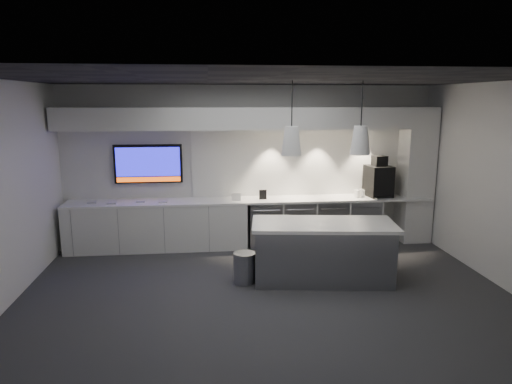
{
  "coord_description": "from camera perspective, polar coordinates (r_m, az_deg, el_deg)",
  "views": [
    {
      "loc": [
        -0.79,
        -6.13,
        2.74
      ],
      "look_at": [
        -0.03,
        1.1,
        1.26
      ],
      "focal_mm": 32.0,
      "sensor_mm": 36.0,
      "label": 1
    }
  ],
  "objects": [
    {
      "name": "pendant_right",
      "position": [
        6.89,
        12.91,
        6.35
      ],
      "size": [
        0.29,
        0.29,
        1.12
      ],
      "color": "white",
      "rests_on": "ceiling"
    },
    {
      "name": "tray_d",
      "position": [
        8.47,
        -11.53,
        -1.17
      ],
      "size": [
        0.17,
        0.17,
        0.02
      ],
      "primitive_type": "cube",
      "rotation": [
        0.0,
        0.0,
        0.03
      ],
      "color": "#ADADAD",
      "rests_on": "back_counter"
    },
    {
      "name": "ceiling",
      "position": [
        6.18,
        1.35,
        13.94
      ],
      "size": [
        7.0,
        7.0,
        0.0
      ],
      "primitive_type": "plane",
      "rotation": [
        3.14,
        0.0,
        0.0
      ],
      "color": "black",
      "rests_on": "wall_back"
    },
    {
      "name": "tray_b",
      "position": [
        8.58,
        -17.6,
        -1.31
      ],
      "size": [
        0.18,
        0.18,
        0.02
      ],
      "primitive_type": "cube",
      "rotation": [
        0.0,
        0.0,
        0.12
      ],
      "color": "#ADADAD",
      "rests_on": "back_counter"
    },
    {
      "name": "fridge_unit_b",
      "position": [
        8.78,
        5.16,
        -3.8
      ],
      "size": [
        0.6,
        0.61,
        0.85
      ],
      "primitive_type": "cube",
      "color": "gray",
      "rests_on": "floor"
    },
    {
      "name": "sign_black",
      "position": [
        8.51,
        0.87,
        -0.33
      ],
      "size": [
        0.14,
        0.03,
        0.18
      ],
      "primitive_type": "cube",
      "rotation": [
        0.0,
        0.0,
        0.1
      ],
      "color": "black",
      "rests_on": "back_counter"
    },
    {
      "name": "wall_right",
      "position": [
        7.58,
        28.54,
        0.7
      ],
      "size": [
        0.0,
        7.0,
        7.0
      ],
      "primitive_type": "plane",
      "rotation": [
        1.57,
        0.0,
        -1.57
      ],
      "color": "silver",
      "rests_on": "floor"
    },
    {
      "name": "sign_white",
      "position": [
        8.42,
        -2.5,
        -0.61
      ],
      "size": [
        0.18,
        0.06,
        0.14
      ],
      "primitive_type": "cube",
      "rotation": [
        0.0,
        0.0,
        -0.21
      ],
      "color": "white",
      "rests_on": "back_counter"
    },
    {
      "name": "wall_front",
      "position": [
        3.91,
        5.98,
        -7.02
      ],
      "size": [
        7.0,
        0.0,
        7.0
      ],
      "primitive_type": "plane",
      "rotation": [
        -1.57,
        0.0,
        0.0
      ],
      "color": "silver",
      "rests_on": "floor"
    },
    {
      "name": "tray_c",
      "position": [
        8.59,
        -14.17,
        -1.11
      ],
      "size": [
        0.17,
        0.17,
        0.02
      ],
      "primitive_type": "cube",
      "rotation": [
        0.0,
        0.0,
        -0.04
      ],
      "color": "#ADADAD",
      "rests_on": "back_counter"
    },
    {
      "name": "left_base_cabinets",
      "position": [
        8.67,
        -12.2,
        -4.19
      ],
      "size": [
        3.3,
        0.63,
        0.86
      ],
      "primitive_type": "cube",
      "color": "white",
      "rests_on": "floor"
    },
    {
      "name": "back_counter",
      "position": [
        8.54,
        -0.59,
        -1.04
      ],
      "size": [
        6.8,
        0.65,
        0.04
      ],
      "primitive_type": "cube",
      "color": "white",
      "rests_on": "left_base_cabinets"
    },
    {
      "name": "pendant_left",
      "position": [
        6.63,
        4.45,
        6.41
      ],
      "size": [
        0.29,
        0.29,
        1.12
      ],
      "color": "white",
      "rests_on": "ceiling"
    },
    {
      "name": "bin",
      "position": [
        7.0,
        -1.46,
        -9.45
      ],
      "size": [
        0.44,
        0.44,
        0.47
      ],
      "primitive_type": "cylinder",
      "rotation": [
        0.0,
        0.0,
        -0.4
      ],
      "color": "gray",
      "rests_on": "floor"
    },
    {
      "name": "column",
      "position": [
        9.35,
        19.33,
        2.02
      ],
      "size": [
        0.55,
        0.55,
        2.6
      ],
      "primitive_type": "cube",
      "color": "white",
      "rests_on": "floor"
    },
    {
      "name": "soffit",
      "position": [
        8.37,
        -0.63,
        9.21
      ],
      "size": [
        6.9,
        0.6,
        0.4
      ],
      "primitive_type": "cube",
      "color": "white",
      "rests_on": "wall_back"
    },
    {
      "name": "tray_a",
      "position": [
        8.74,
        -19.82,
        -1.23
      ],
      "size": [
        0.18,
        0.18,
        0.02
      ],
      "primitive_type": "cube",
      "rotation": [
        0.0,
        0.0,
        0.15
      ],
      "color": "#ADADAD",
      "rests_on": "back_counter"
    },
    {
      "name": "fridge_unit_a",
      "position": [
        8.68,
        1.07,
        -3.93
      ],
      "size": [
        0.6,
        0.61,
        0.85
      ],
      "primitive_type": "cube",
      "color": "gray",
      "rests_on": "floor"
    },
    {
      "name": "wall_left",
      "position": [
        6.81,
        -29.35,
        -0.46
      ],
      "size": [
        0.0,
        7.0,
        7.0
      ],
      "primitive_type": "plane",
      "rotation": [
        1.57,
        0.0,
        1.57
      ],
      "color": "silver",
      "rests_on": "floor"
    },
    {
      "name": "backsplash",
      "position": [
        8.91,
        6.93,
        3.78
      ],
      "size": [
        4.6,
        0.03,
        1.3
      ],
      "primitive_type": "cube",
      "color": "white",
      "rests_on": "wall_back"
    },
    {
      "name": "cup_cluster",
      "position": [
        8.94,
        12.83,
        -0.17
      ],
      "size": [
        0.17,
        0.17,
        0.14
      ],
      "primitive_type": null,
      "color": "white",
      "rests_on": "back_counter"
    },
    {
      "name": "coffee_machine",
      "position": [
        9.07,
        15.07,
        1.5
      ],
      "size": [
        0.48,
        0.64,
        0.78
      ],
      "rotation": [
        0.0,
        0.0,
        0.11
      ],
      "color": "black",
      "rests_on": "back_counter"
    },
    {
      "name": "island",
      "position": [
        7.09,
        8.34,
        -7.34
      ],
      "size": [
        2.25,
        1.18,
        0.91
      ],
      "rotation": [
        0.0,
        0.0,
        -0.12
      ],
      "color": "gray",
      "rests_on": "floor"
    },
    {
      "name": "fridge_unit_c",
      "position": [
        8.92,
        9.14,
        -3.66
      ],
      "size": [
        0.6,
        0.61,
        0.85
      ],
      "primitive_type": "cube",
      "color": "gray",
      "rests_on": "floor"
    },
    {
      "name": "fridge_unit_d",
      "position": [
        9.1,
        12.98,
        -3.5
      ],
      "size": [
        0.6,
        0.61,
        0.85
      ],
      "primitive_type": "cube",
      "color": "gray",
      "rests_on": "floor"
    },
    {
      "name": "wall_tv",
      "position": [
        8.73,
        -13.31,
        3.45
      ],
      "size": [
        1.25,
        0.07,
        0.72
      ],
      "color": "black",
      "rests_on": "wall_back"
    },
    {
      "name": "floor",
      "position": [
        6.76,
        1.23,
        -12.39
      ],
      "size": [
        7.0,
        7.0,
        0.0
      ],
      "primitive_type": "plane",
      "color": "#303133",
      "rests_on": "ground"
    },
    {
      "name": "wall_back",
      "position": [
        8.75,
        -0.8,
        3.39
      ],
      "size": [
        7.0,
        0.0,
        7.0
      ],
      "primitive_type": "plane",
      "rotation": [
        1.57,
        0.0,
        0.0
      ],
      "color": "silver",
      "rests_on": "floor"
    }
  ]
}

